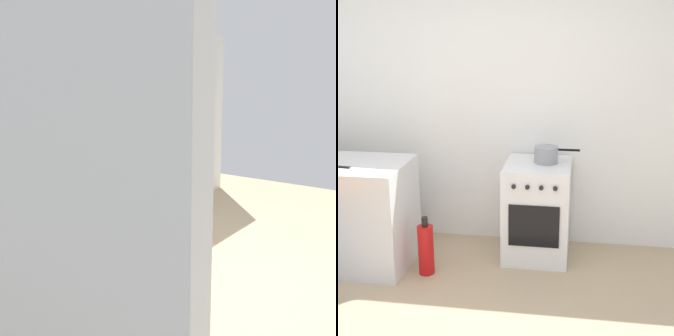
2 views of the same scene
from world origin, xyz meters
TOP-DOWN VIEW (x-y plane):
  - back_wall at (0.00, 1.95)m, footprint 6.00×0.10m
  - oven_left at (0.35, 1.58)m, footprint 0.56×0.62m
  - pot at (0.42, 1.62)m, footprint 0.39×0.21m
  - knife_carving at (-1.05, 1.05)m, footprint 0.33×0.06m
  - fire_extinguisher at (-0.52, 1.10)m, footprint 0.13×0.13m

SIDE VIEW (x-z plane):
  - fire_extinguisher at x=-0.52m, z-range -0.03..0.47m
  - oven_left at x=0.35m, z-range 0.00..0.85m
  - knife_carving at x=-1.05m, z-range 0.90..0.91m
  - pot at x=0.42m, z-range 0.85..0.99m
  - back_wall at x=0.00m, z-range 0.00..2.60m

